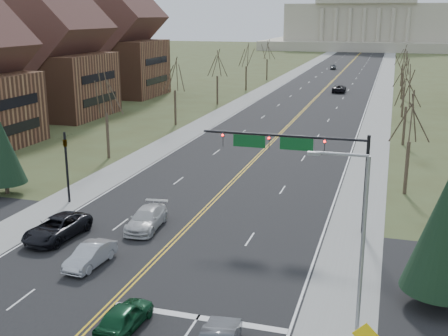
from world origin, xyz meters
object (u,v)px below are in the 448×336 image
Objects in this scene: car_far_nb at (339,88)px; car_nb_inner_lead at (124,316)px; car_sb_inner_lead at (90,255)px; car_sb_inner_second at (146,219)px; signal_left at (66,159)px; signal_mast at (296,151)px; car_sb_outer_lead at (57,228)px; car_far_sb at (333,67)px; street_light at (358,233)px.

car_nb_inner_lead is at bearing 88.51° from car_far_nb.
car_sb_inner_second is (0.72, 6.86, 0.06)m from car_sb_inner_lead.
car_sb_inner_lead is at bearing -100.95° from car_sb_inner_second.
signal_mast is at bearing -0.00° from signal_left.
signal_left is 8.52m from car_sb_outer_lead.
car_sb_inner_lead is 137.16m from car_far_sb.
street_light is (5.29, -13.50, -0.54)m from signal_mast.
car_far_nb reaches higher than car_far_sb.
street_light is at bearing -29.12° from signal_left.
signal_mast is at bearing 111.41° from street_light.
car_far_nb is (6.22, 80.54, 0.02)m from car_sb_inner_second.
street_light is 12.19m from car_nb_inner_lead.
car_sb_outer_lead is (3.50, -7.19, -2.93)m from signal_left.
signal_mast reaches higher than car_nb_inner_lead.
car_nb_inner_lead is 0.95× the size of car_far_sb.
street_light is 2.14× the size of car_far_sb.
street_light is at bearing -161.81° from car_nb_inner_lead.
signal_mast is at bearing -91.83° from car_far_sb.
car_far_sb reaches higher than car_sb_inner_lead.
street_light is 2.25× the size of car_nb_inner_lead.
car_nb_inner_lead is 0.73× the size of car_far_nb.
car_far_sb is (0.48, 137.16, 0.04)m from car_sb_inner_lead.
street_light reaches higher than signal_left.
signal_mast is 19.06m from signal_left.
car_far_sb is at bearing 85.16° from car_sb_inner_second.
signal_left reaches higher than car_sb_inner_lead.
street_light reaches higher than car_far_sb.
car_sb_inner_lead is at bearing -136.21° from signal_mast.
car_far_nb is at bearing -89.16° from car_far_sb.
car_nb_inner_lead is 13.60m from car_sb_outer_lead.
signal_mast is at bearing 92.47° from car_far_nb.
signal_left is 0.66× the size of street_light.
street_light is 17.13m from car_sb_inner_lead.
car_far_nb is (-4.02, 76.90, -4.99)m from signal_mast.
signal_left reaches higher than car_far_nb.
car_nb_inner_lead is (-10.89, -3.07, -4.53)m from street_light.
signal_left is 126.97m from car_far_sb.
car_nb_inner_lead is at bearing -44.39° from car_sb_inner_lead.
car_sb_inner_lead is (-10.95, -10.50, -5.06)m from signal_mast.
car_far_sb is (-6.46, 49.75, -0.04)m from car_far_nb.
car_sb_outer_lead reaches higher than car_sb_inner_lead.
signal_mast is 14.51m from street_light.
signal_mast is 2.02× the size of signal_left.
street_light is 1.63× the size of car_sb_outer_lead.
car_sb_outer_lead reaches higher than car_sb_inner_second.
street_light reaches higher than car_sb_inner_lead.
car_sb_outer_lead is at bearing 147.81° from car_sb_inner_lead.
street_light is 1.65× the size of car_far_nb.
car_sb_inner_second reaches higher than car_nb_inner_lead.
car_sb_inner_second is 1.20× the size of car_far_sb.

